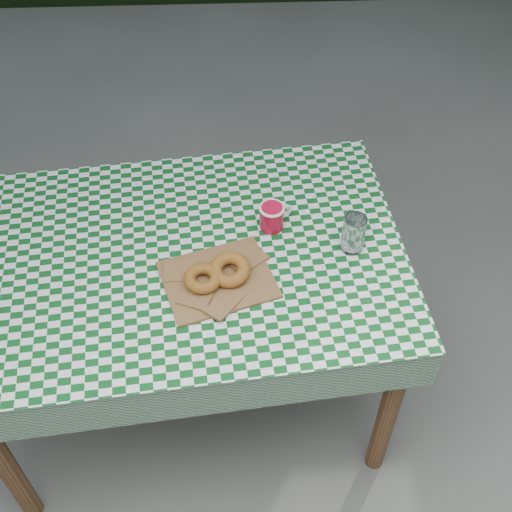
{
  "coord_description": "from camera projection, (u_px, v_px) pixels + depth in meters",
  "views": [
    {
      "loc": [
        0.35,
        -1.27,
        2.21
      ],
      "look_at": [
        0.4,
        -0.02,
        0.79
      ],
      "focal_mm": 47.46,
      "sensor_mm": 36.0,
      "label": 1
    }
  ],
  "objects": [
    {
      "name": "ground",
      "position": [
        147.0,
        395.0,
        2.49
      ],
      "size": [
        60.0,
        60.0,
        0.0
      ],
      "primitive_type": "plane",
      "color": "#55554F",
      "rests_on": "ground"
    },
    {
      "name": "bagel_back",
      "position": [
        230.0,
        270.0,
        1.85
      ],
      "size": [
        0.14,
        0.14,
        0.04
      ],
      "primitive_type": "torus",
      "rotation": [
        0.0,
        0.0,
        -0.33
      ],
      "color": "#93641E",
      "rests_on": "paper_bag"
    },
    {
      "name": "table",
      "position": [
        191.0,
        332.0,
        2.22
      ],
      "size": [
        1.34,
        0.97,
        0.75
      ],
      "primitive_type": "cube",
      "rotation": [
        0.0,
        0.0,
        0.1
      ],
      "color": "brown",
      "rests_on": "ground"
    },
    {
      "name": "tablecloth",
      "position": [
        182.0,
        257.0,
        1.93
      ],
      "size": [
        1.36,
        0.99,
        0.01
      ],
      "primitive_type": "cube",
      "rotation": [
        0.0,
        0.0,
        0.1
      ],
      "color": "#0B4B1A",
      "rests_on": "table"
    },
    {
      "name": "drinking_glass",
      "position": [
        354.0,
        234.0,
        1.91
      ],
      "size": [
        0.08,
        0.08,
        0.12
      ],
      "primitive_type": "cylinder",
      "rotation": [
        0.0,
        0.0,
        -0.25
      ],
      "color": "silver",
      "rests_on": "tablecloth"
    },
    {
      "name": "coffee_mug",
      "position": [
        272.0,
        217.0,
        1.98
      ],
      "size": [
        0.19,
        0.19,
        0.08
      ],
      "primitive_type": null,
      "rotation": [
        0.0,
        0.0,
        0.52
      ],
      "color": "#AB0B27",
      "rests_on": "tablecloth"
    },
    {
      "name": "bagel_front",
      "position": [
        203.0,
        278.0,
        1.84
      ],
      "size": [
        0.11,
        0.11,
        0.03
      ],
      "primitive_type": "torus",
      "rotation": [
        0.0,
        0.0,
        0.08
      ],
      "color": "#90581D",
      "rests_on": "paper_bag"
    },
    {
      "name": "paper_bag",
      "position": [
        218.0,
        279.0,
        1.87
      ],
      "size": [
        0.35,
        0.31,
        0.02
      ],
      "primitive_type": "cube",
      "rotation": [
        0.0,
        0.0,
        0.31
      ],
      "color": "brown",
      "rests_on": "tablecloth"
    }
  ]
}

